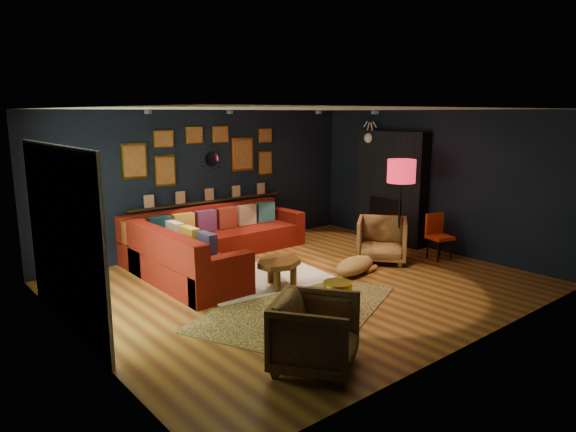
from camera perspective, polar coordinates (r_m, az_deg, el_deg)
floor at (r=7.85m, az=1.64°, el=-7.54°), size 6.50×6.50×0.00m
room_walls at (r=7.48m, az=1.71°, el=4.07°), size 6.50×6.50×6.50m
sectional at (r=8.83m, az=-9.15°, el=-3.35°), size 3.41×2.69×0.86m
ledge at (r=9.74m, az=-8.75°, el=1.65°), size 3.20×0.12×0.04m
gallery_wall at (r=9.66m, az=-9.09°, el=6.86°), size 3.15×0.04×1.02m
sunburst_mirror at (r=9.73m, az=-8.50°, el=6.28°), size 0.47×0.16×0.47m
fireplace at (r=10.40m, az=11.32°, el=2.74°), size 0.31×1.60×2.20m
deer_head at (r=10.65m, az=9.59°, el=8.57°), size 0.50×0.28×0.45m
sliding_door at (r=6.57m, az=-23.72°, el=-2.31°), size 0.06×2.80×2.20m
ceiling_spots at (r=8.04m, az=-2.08°, el=11.48°), size 3.30×2.50×0.06m
shag_rug at (r=8.06m, az=-3.29°, el=-6.94°), size 2.21×1.70×0.03m
leopard_rug at (r=6.91m, az=0.94°, el=-10.16°), size 3.25×2.87×0.02m
coffee_table at (r=7.57m, az=-0.98°, el=-5.47°), size 0.99×0.89×0.40m
pouf at (r=8.21m, az=-11.87°, el=-5.48°), size 0.52×0.52×0.34m
armchair_left at (r=5.27m, az=3.06°, el=-12.53°), size 1.09×1.07×0.82m
armchair_right at (r=9.04m, az=10.39°, el=-2.39°), size 1.12×1.12×0.85m
gold_stool at (r=6.60m, az=5.50°, el=-9.22°), size 0.37×0.37×0.46m
orange_chair at (r=9.45m, az=16.29°, el=-1.77°), size 0.46×0.46×0.80m
floor_lamp at (r=9.05m, az=12.47°, el=4.44°), size 0.49×0.49×1.76m
dog at (r=8.25m, az=7.36°, el=-5.16°), size 1.31×0.82×0.39m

